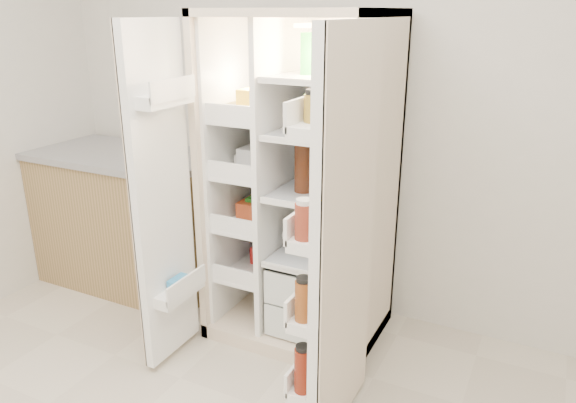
% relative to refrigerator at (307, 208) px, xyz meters
% --- Properties ---
extents(wall_back, '(4.00, 0.02, 2.70)m').
position_rel_refrigerator_xyz_m(wall_back, '(0.09, 0.35, 0.61)').
color(wall_back, beige).
rests_on(wall_back, floor).
extents(refrigerator, '(0.92, 0.70, 1.80)m').
position_rel_refrigerator_xyz_m(refrigerator, '(0.00, 0.00, 0.00)').
color(refrigerator, beige).
rests_on(refrigerator, floor).
extents(freezer_door, '(0.15, 0.40, 1.72)m').
position_rel_refrigerator_xyz_m(freezer_door, '(-0.51, -0.60, 0.15)').
color(freezer_door, white).
rests_on(freezer_door, floor).
extents(fridge_door, '(0.17, 0.58, 1.72)m').
position_rel_refrigerator_xyz_m(fridge_door, '(0.47, -0.69, 0.13)').
color(fridge_door, white).
rests_on(fridge_door, floor).
extents(kitchen_counter, '(1.26, 0.67, 0.92)m').
position_rel_refrigerator_xyz_m(kitchen_counter, '(-1.30, -0.02, -0.28)').
color(kitchen_counter, '#A07E50').
rests_on(kitchen_counter, floor).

